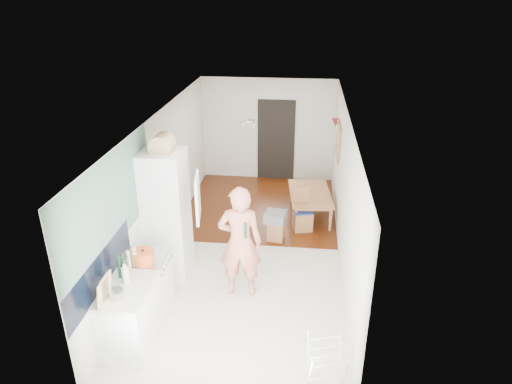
% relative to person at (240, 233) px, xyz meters
% --- Properties ---
extents(room_shell, '(3.20, 7.00, 2.50)m').
position_rel_person_xyz_m(room_shell, '(0.00, 1.25, 0.17)').
color(room_shell, beige).
rests_on(room_shell, ground).
extents(floor, '(3.20, 7.00, 0.01)m').
position_rel_person_xyz_m(floor, '(0.00, 1.25, -1.08)').
color(floor, beige).
rests_on(floor, ground).
extents(wood_floor_overlay, '(3.20, 3.30, 0.01)m').
position_rel_person_xyz_m(wood_floor_overlay, '(0.00, 3.10, -1.07)').
color(wood_floor_overlay, '#501E0C').
rests_on(wood_floor_overlay, room_shell).
extents(sage_wall_panel, '(0.02, 3.00, 1.30)m').
position_rel_person_xyz_m(sage_wall_panel, '(-1.59, -0.75, 0.77)').
color(sage_wall_panel, slate).
rests_on(sage_wall_panel, room_shell).
extents(tile_splashback, '(0.02, 1.90, 0.50)m').
position_rel_person_xyz_m(tile_splashback, '(-1.58, -1.30, 0.07)').
color(tile_splashback, black).
rests_on(tile_splashback, room_shell).
extents(doorway_recess, '(0.90, 0.04, 2.00)m').
position_rel_person_xyz_m(doorway_recess, '(0.20, 4.73, -0.08)').
color(doorway_recess, black).
rests_on(doorway_recess, room_shell).
extents(base_cabinet, '(0.60, 0.90, 0.86)m').
position_rel_person_xyz_m(base_cabinet, '(-1.30, -1.30, -0.65)').
color(base_cabinet, white).
rests_on(base_cabinet, room_shell).
extents(worktop, '(0.62, 0.92, 0.06)m').
position_rel_person_xyz_m(worktop, '(-1.30, -1.30, -0.19)').
color(worktop, silver).
rests_on(worktop, room_shell).
extents(range_cooker, '(0.60, 0.60, 0.88)m').
position_rel_person_xyz_m(range_cooker, '(-1.30, -0.55, -0.64)').
color(range_cooker, white).
rests_on(range_cooker, room_shell).
extents(cooker_top, '(0.60, 0.60, 0.04)m').
position_rel_person_xyz_m(cooker_top, '(-1.30, -0.55, -0.18)').
color(cooker_top, '#B2B2B4').
rests_on(cooker_top, room_shell).
extents(fridge_housing, '(0.66, 0.66, 2.15)m').
position_rel_person_xyz_m(fridge_housing, '(-1.27, 0.47, -0.00)').
color(fridge_housing, white).
rests_on(fridge_housing, room_shell).
extents(fridge_door, '(0.14, 0.56, 0.70)m').
position_rel_person_xyz_m(fridge_door, '(-0.66, 0.17, 0.47)').
color(fridge_door, white).
rests_on(fridge_door, room_shell).
extents(fridge_interior, '(0.02, 0.52, 0.66)m').
position_rel_person_xyz_m(fridge_interior, '(-0.96, 0.47, 0.47)').
color(fridge_interior, white).
rests_on(fridge_interior, room_shell).
extents(pinboard, '(0.03, 0.90, 0.70)m').
position_rel_person_xyz_m(pinboard, '(1.58, 3.15, 0.47)').
color(pinboard, tan).
rests_on(pinboard, room_shell).
extents(pinboard_frame, '(0.00, 0.94, 0.74)m').
position_rel_person_xyz_m(pinboard_frame, '(1.57, 3.15, 0.47)').
color(pinboard_frame, '#99613D').
rests_on(pinboard_frame, room_shell).
extents(wall_sconce, '(0.18, 0.18, 0.16)m').
position_rel_person_xyz_m(wall_sconce, '(1.54, 3.80, 0.67)').
color(wall_sconce, maroon).
rests_on(wall_sconce, room_shell).
extents(person, '(0.82, 0.56, 2.16)m').
position_rel_person_xyz_m(person, '(0.00, 0.00, 0.00)').
color(person, '#D77C68').
rests_on(person, floor).
extents(dining_table, '(0.83, 1.33, 0.44)m').
position_rel_person_xyz_m(dining_table, '(1.09, 2.78, -0.86)').
color(dining_table, '#99613D').
rests_on(dining_table, floor).
extents(dining_chair, '(0.43, 0.43, 0.84)m').
position_rel_person_xyz_m(dining_chair, '(0.92, 2.16, -0.66)').
color(dining_chair, '#99613D').
rests_on(dining_chair, floor).
extents(stool, '(0.33, 0.33, 0.39)m').
position_rel_person_xyz_m(stool, '(0.44, 1.71, -0.88)').
color(stool, '#99613D').
rests_on(stool, floor).
extents(grey_drape, '(0.44, 0.44, 0.17)m').
position_rel_person_xyz_m(grey_drape, '(0.41, 1.72, -0.60)').
color(grey_drape, slate).
rests_on(grey_drape, stool).
extents(drying_rack, '(0.48, 0.46, 0.77)m').
position_rel_person_xyz_m(drying_rack, '(1.26, -1.88, -0.69)').
color(drying_rack, white).
rests_on(drying_rack, floor).
extents(bread_bin, '(0.40, 0.38, 0.19)m').
position_rel_person_xyz_m(bread_bin, '(-1.24, 0.50, 1.17)').
color(bread_bin, tan).
rests_on(bread_bin, fridge_housing).
extents(red_casserole, '(0.33, 0.33, 0.18)m').
position_rel_person_xyz_m(red_casserole, '(-1.25, -0.70, -0.07)').
color(red_casserole, '#D84F21').
rests_on(red_casserole, cooker_top).
extents(steel_pan, '(0.21, 0.21, 0.09)m').
position_rel_person_xyz_m(steel_pan, '(-1.34, -1.48, -0.11)').
color(steel_pan, '#B2B2B4').
rests_on(steel_pan, worktop).
extents(held_bottle, '(0.05, 0.05, 0.24)m').
position_rel_person_xyz_m(held_bottle, '(0.11, -0.19, 0.15)').
color(held_bottle, '#193B20').
rests_on(held_bottle, person).
extents(bottle_a, '(0.07, 0.07, 0.28)m').
position_rel_person_xyz_m(bottle_a, '(-1.44, -1.07, -0.02)').
color(bottle_a, '#193B20').
rests_on(bottle_a, worktop).
extents(bottle_b, '(0.08, 0.08, 0.28)m').
position_rel_person_xyz_m(bottle_b, '(-1.38, -1.06, -0.02)').
color(bottle_b, '#193B20').
rests_on(bottle_b, worktop).
extents(bottle_c, '(0.12, 0.12, 0.22)m').
position_rel_person_xyz_m(bottle_c, '(-1.32, -1.18, -0.05)').
color(bottle_c, silver).
rests_on(bottle_c, worktop).
extents(pepper_mill_front, '(0.08, 0.08, 0.23)m').
position_rel_person_xyz_m(pepper_mill_front, '(-1.35, -0.78, -0.04)').
color(pepper_mill_front, tan).
rests_on(pepper_mill_front, worktop).
extents(pepper_mill_back, '(0.06, 0.06, 0.22)m').
position_rel_person_xyz_m(pepper_mill_back, '(-1.41, -0.85, -0.05)').
color(pepper_mill_back, tan).
rests_on(pepper_mill_back, worktop).
extents(chopping_boards, '(0.06, 0.27, 0.37)m').
position_rel_person_xyz_m(chopping_boards, '(-1.42, -1.60, 0.03)').
color(chopping_boards, tan).
rests_on(chopping_boards, worktop).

